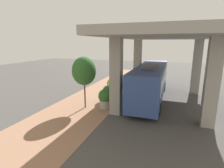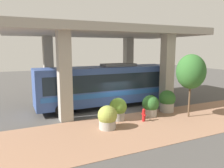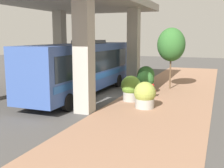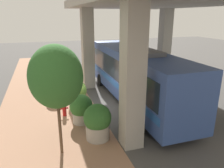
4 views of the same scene
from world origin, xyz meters
name	(u,v)px [view 4 (image 4 of 4)]	position (x,y,z in m)	size (l,w,h in m)	color
ground_plane	(97,108)	(0.00, 0.00, 0.00)	(80.00, 80.00, 0.00)	#474442
sidewalk_strip	(49,114)	(-3.00, 0.00, 0.01)	(6.00, 40.00, 0.02)	#936B51
overpass	(157,11)	(4.00, 0.00, 6.06)	(9.40, 17.03, 6.98)	#9E998E
bus	(134,73)	(2.76, 0.34, 2.08)	(2.80, 12.18, 3.84)	#334C8C
fire_hydrant	(64,109)	(-2.10, -0.48, 0.48)	(0.48, 0.23, 0.95)	#B21919
planter_front	(98,122)	(-0.84, -3.56, 0.92)	(1.34, 1.34, 1.81)	#9E998E
planter_middle	(81,109)	(-1.27, -1.62, 0.85)	(1.29, 1.29, 1.65)	#9E998E
planter_back	(56,89)	(-2.32, 2.46, 0.76)	(1.27, 1.27, 1.55)	#9E998E
planter_extra	(77,93)	(-1.04, 1.05, 0.85)	(1.28, 1.28, 1.65)	#9E998E
street_tree_near	(56,77)	(-2.64, -4.18, 3.48)	(2.15, 2.15, 4.78)	brown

